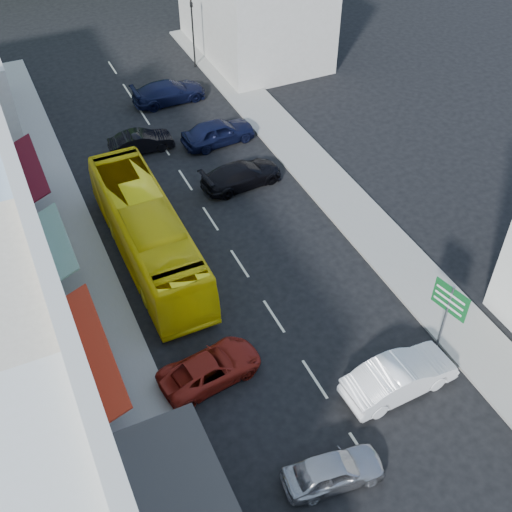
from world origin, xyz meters
The scene contains 15 objects.
ground centered at (0.00, 0.00, 0.00)m, with size 120.00×120.00×0.00m, color black.
sidewalk_left centered at (-7.50, 10.00, 0.07)m, with size 3.00×52.00×0.15m, color gray.
sidewalk_right centered at (7.50, 10.00, 0.07)m, with size 3.00×52.00×0.15m, color gray.
distant_block_right centered at (11.00, 30.00, 3.50)m, with size 8.00×12.00×7.00m, color #B7B2A8.
bus centered at (-3.96, 10.38, 1.55)m, with size 2.50×11.60×3.10m, color yellow.
car_silver centered at (-1.64, -4.34, 0.70)m, with size 1.80×4.40×1.40m, color #AAAAAF.
car_white centered at (2.93, -1.90, 0.70)m, with size 1.80×4.40×1.40m, color white.
car_red centered at (-4.02, 1.98, 0.70)m, with size 1.90×4.60×1.40m, color maroon.
car_black_near centered at (2.88, 14.17, 0.70)m, with size 1.84×4.50×1.40m, color black.
car_navy_mid centered at (3.36, 18.92, 0.70)m, with size 1.80×4.40×1.40m, color black.
car_black_far centered at (-1.38, 20.12, 0.70)m, with size 1.80×4.40×1.40m, color black.
car_navy_far centered at (2.27, 25.27, 0.70)m, with size 1.84×4.50×1.40m, color black.
pedestrian_left centered at (-8.13, 2.17, 1.00)m, with size 0.60×0.40×1.70m, color black.
direction_sign centered at (5.80, -0.79, 1.96)m, with size 0.58×1.76×3.92m, color #105723, non-canonical shape.
traffic_signal centered at (5.80, 29.48, 2.56)m, with size 0.85×1.14×5.12m, color black, non-canonical shape.
Camera 1 is at (-9.33, -14.04, 22.65)m, focal length 45.00 mm.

